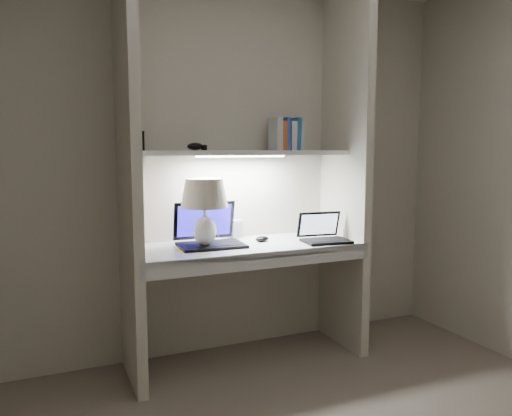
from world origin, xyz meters
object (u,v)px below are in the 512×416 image
table_lamp (204,201)px  speaker (236,229)px  book_row (286,135)px  laptop_main (209,236)px  laptop_netbook (323,235)px

table_lamp → speaker: table_lamp is taller
book_row → laptop_main: bearing=-175.1°
laptop_netbook → book_row: book_row is taller
laptop_main → laptop_netbook: size_ratio=1.30×
table_lamp → laptop_netbook: bearing=-7.1°
table_lamp → book_row: bearing=12.4°
table_lamp → book_row: book_row is taller
laptop_netbook → speaker: laptop_netbook is taller
laptop_main → speaker: (0.24, 0.15, 0.00)m
speaker → book_row: (0.33, -0.10, 0.63)m
speaker → book_row: size_ratio=0.58×
table_lamp → laptop_main: table_lamp is taller
table_lamp → speaker: 0.44m
speaker → laptop_main: bearing=-167.5°
book_row → laptop_netbook: bearing=-55.7°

